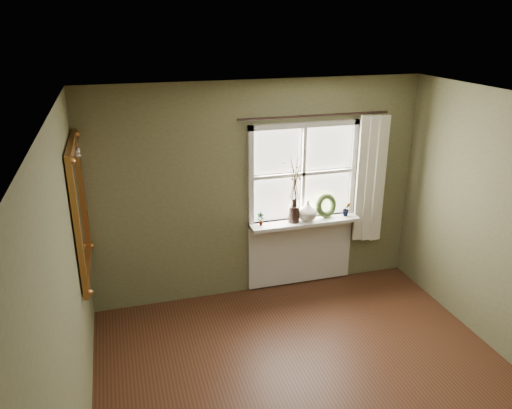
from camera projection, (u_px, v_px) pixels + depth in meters
The scene contains 14 objects.
ceiling at pixel (352, 116), 3.41m from camera, with size 4.50×4.50×0.00m, color silver.
wall_back at pixel (257, 190), 5.94m from camera, with size 4.00×0.10×2.60m, color #636341.
wall_left at pixel (60, 326), 3.34m from camera, with size 0.10×4.50×2.60m, color #636341.
window_frame at pixel (303, 174), 5.95m from camera, with size 1.36×0.06×1.24m.
window_sill at pixel (305, 222), 6.06m from camera, with size 1.36×0.26×0.04m, color silver.
window_apron at pixel (300, 251), 6.31m from camera, with size 1.36×0.04×0.88m, color silver.
dark_jug at pixel (294, 214), 5.98m from camera, with size 0.14×0.14×0.20m, color black.
cream_vase at pixel (307, 211), 6.02m from camera, with size 0.24×0.24×0.25m, color beige.
wreath at pixel (326, 208), 6.12m from camera, with size 0.30×0.30×0.07m, color #374A20.
potted_plant_left at pixel (261, 219), 5.88m from camera, with size 0.09×0.06×0.16m, color #374A20.
potted_plant_right at pixel (347, 209), 6.16m from camera, with size 0.10×0.08×0.18m, color #374A20.
curtain at pixel (370, 179), 6.12m from camera, with size 0.36×0.12×1.59m, color beige.
curtain_rod at pixel (315, 116), 5.68m from camera, with size 0.03×0.03×1.84m, color black.
gilt_mirror at pixel (80, 209), 4.79m from camera, with size 0.10×1.13×1.35m.
Camera 1 is at (-1.58, -3.09, 3.24)m, focal length 35.00 mm.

